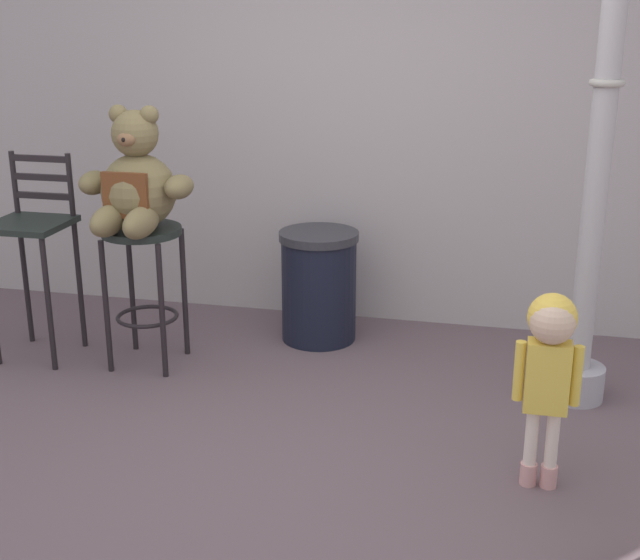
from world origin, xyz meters
The scene contains 8 objects.
ground_plane centered at (0.00, 0.00, 0.00)m, with size 24.00×24.00×0.00m, color #604E53.
building_wall centered at (0.00, 2.23, 1.92)m, with size 7.54×0.30×3.84m, color #ACA1A1.
bar_stool_with_teddy centered at (-1.00, 1.07, 0.58)m, with size 0.44×0.44×0.80m.
teddy_bear centered at (-1.00, 1.04, 1.05)m, with size 0.64×0.57×0.66m.
child_walking centered at (1.17, 0.22, 0.63)m, with size 0.27×0.22×0.86m.
trash_bin centered at (-0.13, 1.65, 0.34)m, with size 0.48×0.48×0.68m.
lamppost centered at (1.37, 1.13, 1.11)m, with size 0.28×0.28×2.80m.
bar_chair_empty centered at (-1.66, 1.06, 0.71)m, with size 0.42×0.42×1.17m.
Camera 1 is at (0.96, -3.11, 1.98)m, focal length 47.64 mm.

